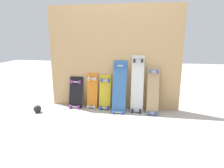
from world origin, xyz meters
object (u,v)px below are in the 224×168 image
at_px(skateboard_blue, 119,89).
at_px(rubber_ball, 37,109).
at_px(skateboard_natural, 153,92).
at_px(skateboard_yellow, 105,94).
at_px(skateboard_black, 76,94).
at_px(skateboard_white, 137,86).
at_px(skateboard_orange, 92,93).

bearing_deg(skateboard_blue, rubber_ball, -167.31).
relative_size(skateboard_blue, skateboard_natural, 1.10).
bearing_deg(skateboard_blue, skateboard_yellow, 164.39).
height_order(skateboard_blue, skateboard_natural, skateboard_blue).
xyz_separation_m(skateboard_black, skateboard_natural, (1.31, -0.04, 0.11)).
relative_size(skateboard_black, skateboard_white, 0.61).
bearing_deg(skateboard_yellow, skateboard_orange, 177.49).
bearing_deg(skateboard_orange, skateboard_yellow, -2.51).
height_order(skateboard_black, skateboard_blue, skateboard_blue).
bearing_deg(skateboard_white, skateboard_blue, -169.64).
bearing_deg(skateboard_blue, skateboard_black, 175.69).
bearing_deg(skateboard_natural, skateboard_orange, 176.42).
height_order(skateboard_yellow, skateboard_natural, skateboard_natural).
height_order(skateboard_yellow, skateboard_blue, skateboard_blue).
relative_size(skateboard_yellow, skateboard_white, 0.65).
height_order(skateboard_black, skateboard_orange, skateboard_orange).
height_order(skateboard_black, skateboard_yellow, skateboard_yellow).
relative_size(skateboard_blue, skateboard_white, 0.92).
distance_m(skateboard_blue, rubber_ball, 1.37).
bearing_deg(skateboard_black, skateboard_orange, 4.61).
bearing_deg(skateboard_natural, skateboard_yellow, 176.12).
relative_size(skateboard_black, skateboard_natural, 0.73).
distance_m(skateboard_black, skateboard_orange, 0.29).
relative_size(skateboard_orange, skateboard_blue, 0.73).
bearing_deg(skateboard_yellow, skateboard_white, -1.97).
relative_size(skateboard_orange, skateboard_white, 0.67).
xyz_separation_m(skateboard_black, skateboard_yellow, (0.51, 0.01, 0.02)).
xyz_separation_m(skateboard_orange, rubber_ball, (-0.82, -0.37, -0.21)).
bearing_deg(skateboard_yellow, skateboard_black, -178.50).
bearing_deg(skateboard_orange, skateboard_white, -2.13).
xyz_separation_m(skateboard_orange, skateboard_blue, (0.48, -0.08, 0.11)).
height_order(skateboard_black, skateboard_natural, skateboard_natural).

